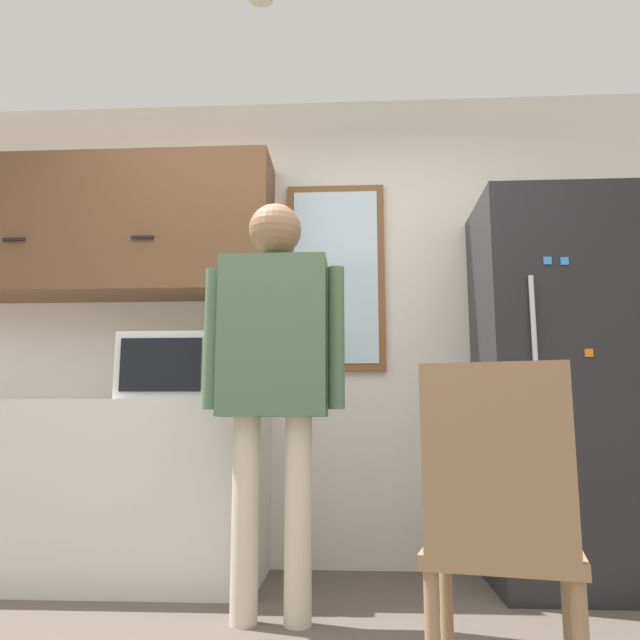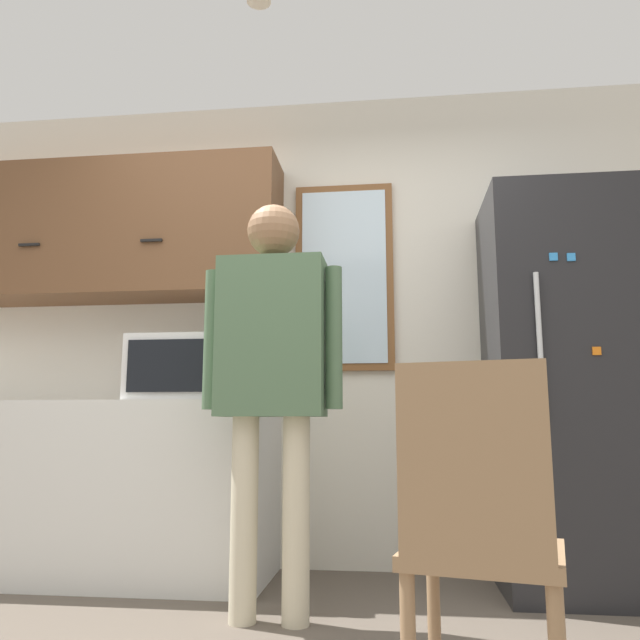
{
  "view_description": "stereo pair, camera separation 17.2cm",
  "coord_description": "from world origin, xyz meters",
  "px_view_note": "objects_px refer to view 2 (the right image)",
  "views": [
    {
      "loc": [
        0.28,
        -1.74,
        0.78
      ],
      "look_at": [
        0.13,
        0.97,
        1.23
      ],
      "focal_mm": 35.0,
      "sensor_mm": 36.0,
      "label": 1
    },
    {
      "loc": [
        0.45,
        -1.73,
        0.78
      ],
      "look_at": [
        0.13,
        0.97,
        1.23
      ],
      "focal_mm": 35.0,
      "sensor_mm": 36.0,
      "label": 2
    }
  ],
  "objects_px": {
    "microwave": "(189,369)",
    "person": "(272,357)",
    "chair": "(480,527)",
    "refrigerator": "(569,386)"
  },
  "relations": [
    {
      "from": "microwave",
      "to": "chair",
      "type": "relative_size",
      "value": 0.59
    },
    {
      "from": "microwave",
      "to": "chair",
      "type": "xyz_separation_m",
      "value": [
        1.26,
        -1.31,
        -0.55
      ]
    },
    {
      "from": "person",
      "to": "refrigerator",
      "type": "bearing_deg",
      "value": 24.38
    },
    {
      "from": "microwave",
      "to": "person",
      "type": "relative_size",
      "value": 0.32
    },
    {
      "from": "chair",
      "to": "microwave",
      "type": "bearing_deg",
      "value": -32.64
    },
    {
      "from": "person",
      "to": "refrigerator",
      "type": "relative_size",
      "value": 0.9
    },
    {
      "from": "microwave",
      "to": "person",
      "type": "bearing_deg",
      "value": -43.62
    },
    {
      "from": "refrigerator",
      "to": "chair",
      "type": "distance_m",
      "value": 1.61
    },
    {
      "from": "refrigerator",
      "to": "microwave",
      "type": "bearing_deg",
      "value": -177.13
    },
    {
      "from": "microwave",
      "to": "person",
      "type": "height_order",
      "value": "person"
    }
  ]
}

